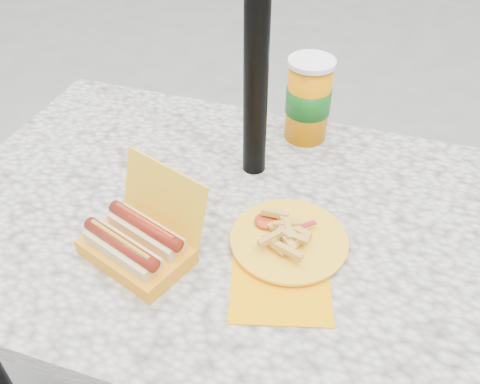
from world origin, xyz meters
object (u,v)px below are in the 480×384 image
(hotdog_box, at_px, (138,242))
(umbrella_pole, at_px, (257,14))
(soda_cup, at_px, (308,100))
(fries_plate, at_px, (287,242))

(hotdog_box, bearing_deg, umbrella_pole, 88.84)
(umbrella_pole, bearing_deg, soda_cup, 63.43)
(umbrella_pole, height_order, soda_cup, umbrella_pole)
(fries_plate, bearing_deg, hotdog_box, -156.77)
(fries_plate, height_order, soda_cup, soda_cup)
(hotdog_box, bearing_deg, soda_cup, 86.87)
(umbrella_pole, distance_m, soda_cup, 0.31)
(hotdog_box, distance_m, soda_cup, 0.52)
(umbrella_pole, xyz_separation_m, soda_cup, (0.08, 0.16, -0.25))
(fries_plate, bearing_deg, soda_cup, 97.75)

